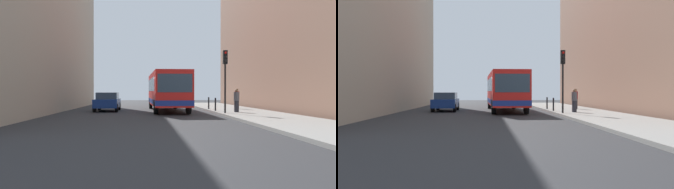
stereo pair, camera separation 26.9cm
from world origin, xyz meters
The scene contains 11 objects.
ground_plane centered at (0.00, 0.00, 0.00)m, with size 80.00×80.00×0.00m, color #2D2D30.
sidewalk centered at (5.40, 0.00, 0.07)m, with size 4.40×40.00×0.15m, color gray.
building_left centered at (-11.50, 4.00, 8.34)m, with size 7.00×32.00×16.68m, color #B2A38C.
building_right centered at (11.50, 4.00, 6.84)m, with size 7.00×32.00×13.69m, color #936B56.
bus centered at (0.09, 4.18, 1.73)m, with size 2.82×11.08×3.00m.
car_beside_bus centered at (-4.65, 4.25, 0.78)m, with size 1.88×4.41×1.48m.
traffic_light centered at (3.55, -1.22, 3.01)m, with size 0.28×0.33×4.10m.
bollard_near centered at (3.45, 1.39, 0.62)m, with size 0.11×0.11×0.95m, color black.
bollard_mid centered at (3.45, 4.00, 0.62)m, with size 0.11×0.11×0.95m, color black.
pedestrian_near_signal centered at (4.57, -0.24, 0.94)m, with size 0.38×0.38×1.59m.
pedestrian_mid_sidewalk centered at (5.77, 4.01, 0.96)m, with size 0.38×0.38×1.63m.
Camera 1 is at (-1.74, -23.41, 1.54)m, focal length 36.85 mm.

